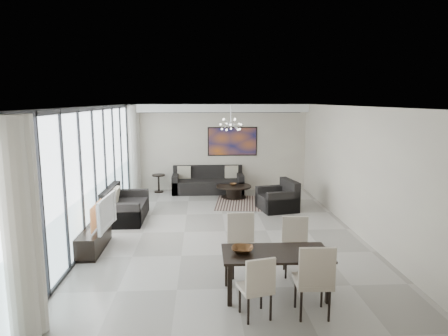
{
  "coord_description": "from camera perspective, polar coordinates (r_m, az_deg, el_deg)",
  "views": [
    {
      "loc": [
        -0.53,
        -8.95,
        3.04
      ],
      "look_at": [
        0.05,
        1.5,
        1.25
      ],
      "focal_mm": 32.0,
      "sensor_mm": 36.0,
      "label": 1
    }
  ],
  "objects": [
    {
      "name": "tv_console",
      "position": [
        8.71,
        -18.08,
        -9.67
      ],
      "size": [
        0.4,
        1.42,
        0.44
      ],
      "primitive_type": "cube",
      "color": "black",
      "rests_on": "floor"
    },
    {
      "name": "coffee_table",
      "position": [
        12.56,
        1.41,
        -3.28
      ],
      "size": [
        1.1,
        1.1,
        0.39
      ],
      "color": "black",
      "rests_on": "floor"
    },
    {
      "name": "dining_chair_nw",
      "position": [
        7.18,
        2.53,
        -10.09
      ],
      "size": [
        0.52,
        0.52,
        1.06
      ],
      "color": "#BAAA9A",
      "rests_on": "floor"
    },
    {
      "name": "dining_chair_se",
      "position": [
        5.86,
        12.83,
        -14.85
      ],
      "size": [
        0.52,
        0.52,
        1.09
      ],
      "color": "#BAAA9A",
      "rests_on": "floor"
    },
    {
      "name": "sofa_main",
      "position": [
        13.31,
        -2.3,
        -2.23
      ],
      "size": [
        2.34,
        0.96,
        0.85
      ],
      "color": "black",
      "rests_on": "floor"
    },
    {
      "name": "television",
      "position": [
        8.57,
        -17.13,
        -6.08
      ],
      "size": [
        0.21,
        1.15,
        0.66
      ],
      "primitive_type": "imported",
      "rotation": [
        0.0,
        0.0,
        1.52
      ],
      "color": "gray",
      "rests_on": "tv_console"
    },
    {
      "name": "bowl_coffee",
      "position": [
        12.54,
        1.32,
        -2.36
      ],
      "size": [
        0.27,
        0.27,
        0.07
      ],
      "primitive_type": "imported",
      "rotation": [
        0.0,
        0.0,
        -0.23
      ],
      "color": "brown",
      "rests_on": "coffee_table"
    },
    {
      "name": "room_shell",
      "position": [
        9.14,
        3.11,
        -0.32
      ],
      "size": [
        6.0,
        9.0,
        2.9
      ],
      "color": "#A8A39B",
      "rests_on": "ground"
    },
    {
      "name": "window_wall",
      "position": [
        9.38,
        -17.48,
        -0.4
      ],
      "size": [
        0.37,
        8.95,
        2.9
      ],
      "color": "white",
      "rests_on": "floor"
    },
    {
      "name": "dining_chair_sw",
      "position": [
        5.75,
        4.85,
        -16.17
      ],
      "size": [
        0.52,
        0.52,
        0.93
      ],
      "color": "#BAAA9A",
      "rests_on": "floor"
    },
    {
      "name": "chandelier",
      "position": [
        11.5,
        0.98,
        6.27
      ],
      "size": [
        0.66,
        0.66,
        0.71
      ],
      "color": "silver",
      "rests_on": "room_shell"
    },
    {
      "name": "soffit",
      "position": [
        13.26,
        -0.89,
        8.54
      ],
      "size": [
        5.98,
        0.4,
        0.26
      ],
      "primitive_type": "cube",
      "color": "white",
      "rests_on": "room_shell"
    },
    {
      "name": "loveseat",
      "position": [
        10.61,
        -14.1,
        -5.63
      ],
      "size": [
        0.95,
        1.69,
        0.85
      ],
      "color": "black",
      "rests_on": "floor"
    },
    {
      "name": "painting",
      "position": [
        13.53,
        1.21,
        3.81
      ],
      "size": [
        1.68,
        0.04,
        0.98
      ],
      "primitive_type": "cube",
      "color": "#B55819",
      "rests_on": "room_shell"
    },
    {
      "name": "bowl_dining",
      "position": [
        6.34,
        2.64,
        -11.57
      ],
      "size": [
        0.41,
        0.41,
        0.08
      ],
      "primitive_type": "imported",
      "rotation": [
        0.0,
        0.0,
        -0.22
      ],
      "color": "brown",
      "rests_on": "dining_table"
    },
    {
      "name": "dining_chair_ne",
      "position": [
        7.28,
        10.15,
        -10.27
      ],
      "size": [
        0.51,
        0.51,
        1.0
      ],
      "color": "#BAAA9A",
      "rests_on": "floor"
    },
    {
      "name": "dining_table",
      "position": [
        6.44,
        7.43,
        -12.56
      ],
      "size": [
        1.68,
        0.85,
        0.7
      ],
      "color": "black",
      "rests_on": "floor"
    },
    {
      "name": "armchair",
      "position": [
        11.28,
        7.8,
        -4.52
      ],
      "size": [
        1.13,
        1.17,
        0.83
      ],
      "color": "black",
      "rests_on": "floor"
    },
    {
      "name": "rug",
      "position": [
        11.96,
        4.5,
        -5.02
      ],
      "size": [
        2.52,
        2.05,
        0.01
      ],
      "primitive_type": "cube",
      "rotation": [
        0.0,
        0.0,
        -0.12
      ],
      "color": "black",
      "rests_on": "floor"
    },
    {
      "name": "side_table",
      "position": [
        13.44,
        -9.33,
        -1.73
      ],
      "size": [
        0.43,
        0.43,
        0.6
      ],
      "color": "black",
      "rests_on": "floor"
    }
  ]
}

